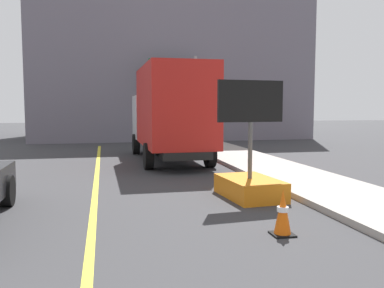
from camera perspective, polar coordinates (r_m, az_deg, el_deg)
The scene contains 5 objects.
arrow_board_trailer at distance 9.56m, azimuth 8.07°, elevation -4.57°, with size 1.60×1.89×2.70m.
box_truck at distance 15.70m, azimuth -3.09°, elevation 4.46°, with size 2.48×7.26×3.56m.
highway_guide_sign at distance 23.47m, azimuth -1.39°, elevation 8.41°, with size 2.79×0.18×5.00m.
far_building_block at distance 29.80m, azimuth -3.43°, elevation 10.93°, with size 17.77×9.75×10.18m, color slate.
traffic_cone_mid_lane at distance 6.90m, azimuth 12.56°, elevation -9.34°, with size 0.36×0.36×0.76m.
Camera 1 is at (0.23, 1.53, 2.09)m, focal length 38.19 mm.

